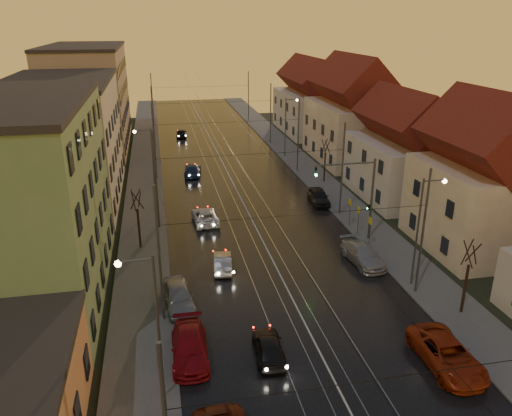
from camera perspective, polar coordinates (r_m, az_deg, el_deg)
ground at (r=26.98m, az=10.07°, el=-20.92°), size 160.00×160.00×0.00m
road at (r=61.70m, az=-3.25°, el=4.04°), size 16.00×120.00×0.04m
sidewalk_left at (r=61.16m, az=-12.58°, el=3.46°), size 4.00×120.00×0.15m
sidewalk_right at (r=63.79m, az=5.70°, el=4.58°), size 4.00×120.00×0.15m
tram_rail_0 at (r=61.43m, az=-5.29°, el=3.94°), size 0.06×120.00×0.03m
tram_rail_1 at (r=61.59m, az=-3.96°, el=4.02°), size 0.06×120.00×0.03m
tram_rail_2 at (r=61.80m, az=-2.54°, el=4.11°), size 0.06×120.00×0.03m
tram_rail_3 at (r=62.02m, az=-1.23°, el=4.19°), size 0.06×120.00×0.03m
apartment_left_1 at (r=35.64m, az=-25.80°, el=0.16°), size 10.00×18.00×13.00m
apartment_left_2 at (r=54.61m, az=-21.04°, el=6.95°), size 10.00×20.00×12.00m
apartment_left_3 at (r=77.81m, az=-18.52°, el=11.80°), size 10.00×24.00×14.00m
house_right_1 at (r=43.72m, az=24.50°, el=2.47°), size 8.67×10.20×10.80m
house_right_2 at (r=54.52m, az=16.66°, el=5.97°), size 9.18×12.24×9.20m
house_right_3 at (r=67.55m, az=10.91°, el=10.22°), size 9.18×14.28×11.50m
house_right_4 at (r=84.38m, az=6.28°, el=12.01°), size 9.18×16.32×10.00m
catenary_pole_l_1 at (r=30.56m, az=-10.99°, el=-5.43°), size 0.16×0.16×9.00m
catenary_pole_r_1 at (r=34.88m, az=18.51°, el=-2.77°), size 0.16×0.16×9.00m
catenary_pole_l_2 at (r=44.54m, az=-11.36°, el=3.01°), size 0.16×0.16×9.00m
catenary_pole_r_2 at (r=47.61m, az=9.82°, el=4.28°), size 0.16×0.16×9.00m
catenary_pole_l_3 at (r=59.02m, az=-11.55°, el=7.37°), size 0.16×0.16×9.00m
catenary_pole_r_3 at (r=61.37m, az=4.85°, el=8.23°), size 0.16×0.16×9.00m
catenary_pole_l_4 at (r=73.71m, az=-11.67°, el=10.01°), size 0.16×0.16×9.00m
catenary_pole_r_4 at (r=75.61m, az=1.68°, el=10.68°), size 0.16×0.16×9.00m
catenary_pole_l_5 at (r=91.47m, az=-11.76°, el=12.05°), size 0.16×0.16×9.00m
catenary_pole_r_5 at (r=93.01m, az=-0.87°, el=12.61°), size 0.16×0.16×9.00m
street_lamp_0 at (r=24.26m, az=-11.94°, el=-11.92°), size 1.75×0.32×8.00m
street_lamp_1 at (r=35.77m, az=18.52°, el=-1.50°), size 1.75×0.32×8.00m
street_lamp_2 at (r=50.20m, az=-12.06°, el=5.44°), size 1.75×0.32×8.00m
street_lamp_3 at (r=68.03m, az=3.64°, el=9.84°), size 1.75×0.32×8.00m
traffic_light_mast at (r=42.07m, az=11.93°, el=2.05°), size 5.30×0.32×7.20m
bare_tree_0 at (r=41.49m, az=-13.29°, el=-1.45°), size 1.09×1.09×5.11m
bare_tree_1 at (r=34.28m, az=22.90°, el=-7.54°), size 1.09×1.09×5.11m
bare_tree_2 at (r=57.78m, az=7.89°, el=5.25°), size 1.09×1.09×5.11m
driving_car_0 at (r=28.92m, az=1.47°, el=-15.57°), size 1.82×3.98×1.32m
driving_car_1 at (r=37.91m, az=-3.84°, el=-6.21°), size 1.71×3.87×1.24m
driving_car_2 at (r=46.50m, az=-5.84°, el=-0.96°), size 2.40×4.74×1.29m
driving_car_3 at (r=61.03m, az=-7.27°, el=4.36°), size 2.44×4.90×1.37m
driving_car_4 at (r=81.40m, az=-8.52°, el=8.45°), size 1.84×4.06×1.35m
parked_left_2 at (r=29.07m, az=-7.59°, el=-15.44°), size 2.16×5.00×1.43m
parked_left_3 at (r=33.59m, az=-8.87°, el=-9.93°), size 2.33×4.78×1.57m
parked_right_0 at (r=30.08m, az=20.98°, el=-15.34°), size 2.54×5.43×1.50m
parked_right_1 at (r=39.66m, az=12.13°, el=-5.21°), size 2.44×5.12×1.44m
parked_right_2 at (r=51.55m, az=7.17°, el=1.33°), size 2.19×4.55×1.50m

